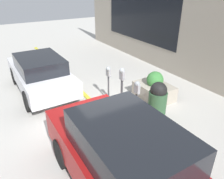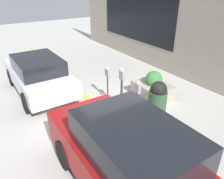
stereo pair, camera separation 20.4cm
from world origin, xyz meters
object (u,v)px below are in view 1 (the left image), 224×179
(planter_box, at_px, (154,89))
(trash_bin, at_px, (157,101))
(parking_meter_middle, at_px, (108,76))
(parked_car_middle, at_px, (40,73))
(parking_meter_second, at_px, (122,82))
(parking_meter_nearest, at_px, (137,94))
(parked_car_front, at_px, (124,160))

(planter_box, bearing_deg, trash_bin, 142.54)
(parking_meter_middle, distance_m, planter_box, 1.82)
(parked_car_middle, bearing_deg, parking_meter_second, -147.85)
(parking_meter_nearest, relative_size, trash_bin, 1.11)
(parked_car_front, xyz_separation_m, trash_bin, (1.77, -2.43, -0.26))
(trash_bin, bearing_deg, planter_box, -37.46)
(parked_car_middle, relative_size, trash_bin, 3.28)
(trash_bin, bearing_deg, parking_meter_middle, 22.55)
(parking_meter_middle, relative_size, parked_car_middle, 0.32)
(planter_box, xyz_separation_m, parked_car_middle, (2.71, 3.43, 0.40))
(parking_meter_middle, bearing_deg, planter_box, -113.22)
(parking_meter_middle, relative_size, planter_box, 0.97)
(parking_meter_nearest, distance_m, parking_meter_middle, 1.61)
(parked_car_middle, bearing_deg, trash_bin, -146.56)
(parked_car_front, distance_m, parked_car_middle, 5.57)
(parking_meter_middle, bearing_deg, parking_meter_second, -179.28)
(parking_meter_second, relative_size, parking_meter_middle, 1.16)
(parking_meter_second, bearing_deg, parking_meter_middle, 0.72)
(planter_box, height_order, parked_car_middle, parked_car_middle)
(parking_meter_second, distance_m, trash_bin, 1.26)
(parking_meter_middle, relative_size, trash_bin, 1.06)
(parked_car_front, bearing_deg, planter_box, -48.90)
(parked_car_front, bearing_deg, parked_car_middle, 1.57)
(parked_car_front, bearing_deg, parking_meter_nearest, -42.04)
(parking_meter_middle, distance_m, parked_car_middle, 2.77)
(parking_meter_middle, xyz_separation_m, planter_box, (-0.67, -1.57, -0.63))
(parking_meter_middle, xyz_separation_m, parked_car_front, (-3.53, 1.70, -0.11))
(parking_meter_nearest, bearing_deg, parking_meter_middle, 1.09)
(parking_meter_second, relative_size, parked_car_middle, 0.38)
(parked_car_middle, xyz_separation_m, trash_bin, (-3.81, -2.59, -0.15))
(parking_meter_middle, height_order, planter_box, parking_meter_middle)
(parking_meter_second, xyz_separation_m, parking_meter_middle, (0.84, 0.01, -0.07))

